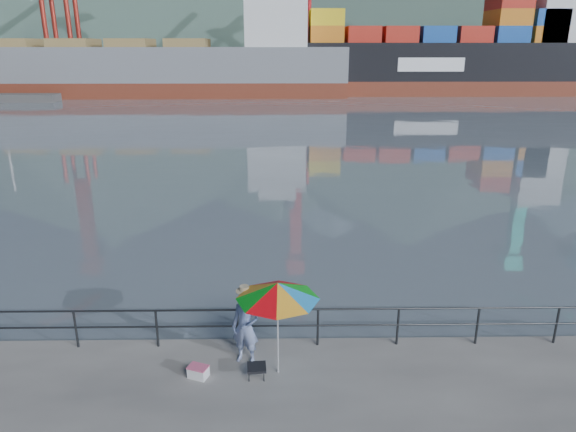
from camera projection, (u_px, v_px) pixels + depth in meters
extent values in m
cube|color=slate|center=(272.00, 75.00, 134.63)|extent=(500.00, 280.00, 0.00)
cube|color=#514F4C|center=(320.00, 85.00, 99.67)|extent=(200.00, 40.00, 0.40)
cylinder|color=#2D3033|center=(196.00, 310.00, 12.57)|extent=(22.00, 0.05, 0.05)
cylinder|color=#2D3033|center=(197.00, 326.00, 12.72)|extent=(22.00, 0.05, 0.05)
cube|color=#2D3033|center=(197.00, 328.00, 12.73)|extent=(22.00, 0.06, 1.00)
cube|color=red|center=(321.00, 71.00, 97.90)|extent=(6.00, 2.40, 5.20)
cube|color=#267F3F|center=(355.00, 78.00, 98.41)|extent=(6.00, 2.40, 2.60)
cube|color=gray|center=(389.00, 64.00, 97.68)|extent=(6.00, 2.40, 7.80)
cube|color=yellow|center=(422.00, 78.00, 98.60)|extent=(6.00, 2.40, 2.60)
cube|color=yellow|center=(457.00, 64.00, 97.88)|extent=(6.00, 2.40, 7.80)
cube|color=orange|center=(490.00, 71.00, 98.39)|extent=(6.00, 2.40, 5.20)
cube|color=#194CA5|center=(525.00, 64.00, 98.07)|extent=(6.00, 2.40, 7.80)
cube|color=orange|center=(556.00, 78.00, 98.99)|extent=(6.00, 2.40, 2.60)
cube|color=#194CA5|center=(320.00, 70.00, 100.75)|extent=(6.00, 2.40, 5.20)
cube|color=gray|center=(353.00, 77.00, 101.25)|extent=(6.00, 2.40, 2.60)
cube|color=#194CA5|center=(385.00, 77.00, 101.35)|extent=(6.00, 2.40, 2.60)
cube|color=#267F3F|center=(419.00, 70.00, 101.04)|extent=(6.00, 2.40, 5.20)
cube|color=orange|center=(451.00, 70.00, 101.13)|extent=(6.00, 2.40, 5.20)
cube|color=#267F3F|center=(484.00, 70.00, 101.23)|extent=(6.00, 2.40, 5.20)
imported|color=navy|center=(245.00, 327.00, 11.99)|extent=(0.77, 0.63, 1.83)
cylinder|color=white|center=(278.00, 333.00, 11.51)|extent=(0.04, 0.04, 2.09)
cone|color=red|center=(278.00, 291.00, 11.18)|extent=(1.91, 1.91, 0.38)
cube|color=black|center=(257.00, 367.00, 11.60)|extent=(0.45, 0.45, 0.06)
cube|color=#2D3033|center=(257.00, 373.00, 11.65)|extent=(0.36, 0.36, 0.22)
cube|color=silver|center=(198.00, 372.00, 11.64)|extent=(0.50, 0.42, 0.25)
cylinder|color=black|center=(253.00, 335.00, 13.36)|extent=(0.33, 1.75, 1.25)
cube|color=maroon|center=(157.00, 90.00, 79.11)|extent=(57.93, 10.03, 2.50)
cube|color=gray|center=(155.00, 64.00, 77.93)|extent=(57.93, 10.03, 5.00)
cube|color=silver|center=(276.00, 22.00, 76.32)|extent=(9.00, 8.42, 7.00)
cube|color=maroon|center=(421.00, 88.00, 82.10)|extent=(52.86, 8.81, 2.50)
cube|color=black|center=(423.00, 62.00, 80.82)|extent=(52.86, 8.81, 5.60)
cube|color=silver|center=(558.00, 9.00, 78.66)|extent=(7.00, 7.05, 10.00)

